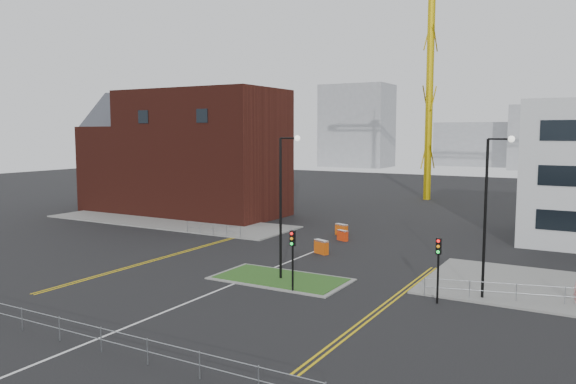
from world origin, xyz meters
name	(u,v)px	position (x,y,z in m)	size (l,w,h in m)	color
ground	(172,309)	(0.00, 0.00, 0.00)	(200.00, 200.00, 0.00)	black
pavement_left	(168,221)	(-20.00, 22.00, 0.06)	(28.00, 8.00, 0.12)	slate
island_kerb	(281,279)	(2.00, 8.00, 0.04)	(8.60, 4.60, 0.08)	slate
grass_island	(281,279)	(2.00, 8.00, 0.06)	(8.00, 4.00, 0.12)	#254617
brick_building	(182,154)	(-22.97, 28.00, 6.85)	(24.20, 10.07, 14.24)	#441811
tower_crane	(477,10)	(3.94, 54.94, 25.16)	(53.01, 1.82, 36.35)	gold
streetlamp_island	(284,196)	(2.22, 8.00, 5.41)	(1.46, 0.36, 9.18)	black
streetlamp_right_near	(490,204)	(14.22, 10.00, 5.41)	(1.46, 0.36, 9.18)	black
traffic_light_island	(293,249)	(4.00, 5.98, 2.57)	(0.28, 0.33, 3.65)	black
traffic_light_right	(438,258)	(12.00, 7.98, 2.57)	(0.28, 0.33, 3.65)	black
railing_front	(80,329)	(0.00, -6.00, 0.78)	(24.05, 0.05, 1.10)	gray
railing_left	(213,228)	(-11.00, 18.00, 0.74)	(6.05, 0.05, 1.10)	gray
centre_line	(196,299)	(0.00, 2.00, 0.01)	(0.15, 30.00, 0.01)	silver
yellow_left_a	(170,255)	(-9.00, 10.00, 0.01)	(0.12, 24.00, 0.01)	gold
yellow_left_b	(173,255)	(-8.70, 10.00, 0.01)	(0.12, 24.00, 0.01)	gold
yellow_right_a	(381,306)	(9.50, 6.00, 0.01)	(0.12, 20.00, 0.01)	gold
yellow_right_b	(386,307)	(9.80, 6.00, 0.01)	(0.12, 20.00, 0.01)	gold
skyline_a	(357,126)	(-40.00, 120.00, 11.00)	(18.00, 12.00, 22.00)	gray
skyline_b	(563,138)	(10.00, 130.00, 8.00)	(24.00, 12.00, 16.00)	gray
skyline_d	(493,144)	(-8.00, 140.00, 6.00)	(30.00, 12.00, 12.00)	gray
barrier_left	(341,229)	(-1.00, 24.00, 0.57)	(1.31, 0.82, 1.05)	#D04D0B
barrier_mid	(343,235)	(0.10, 21.80, 0.49)	(1.13, 0.77, 0.91)	red
barrier_right	(321,246)	(0.85, 16.15, 0.59)	(1.35, 0.92, 1.08)	#C44A0A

